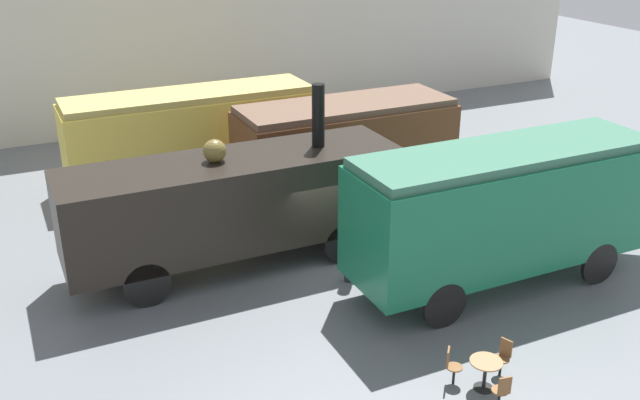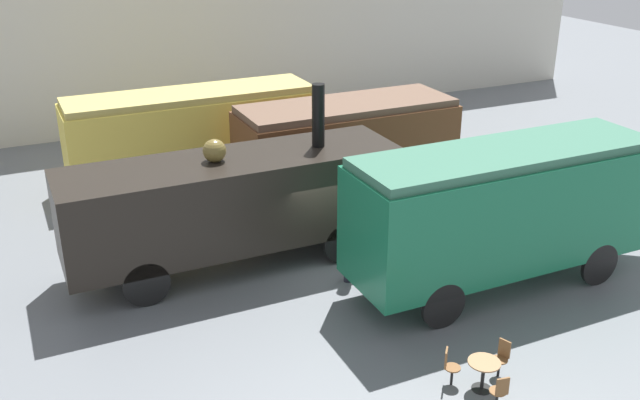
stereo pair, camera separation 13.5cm
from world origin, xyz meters
TOP-DOWN VIEW (x-y plane):
  - ground_plane at (0.00, 0.00)m, footprint 80.00×80.00m
  - backdrop_wall at (0.00, 15.36)m, footprint 44.00×0.15m
  - passenger_coach_vintage at (-1.68, 8.28)m, footprint 9.10×2.52m
  - passenger_coach_wooden at (2.96, 4.82)m, footprint 7.69×2.86m
  - steam_locomotive at (-2.46, 1.14)m, footprint 9.51×2.61m
  - streamlined_locomotive at (4.34, -2.98)m, footprint 10.37×2.57m
  - cafe_table_near at (0.47, -6.61)m, footprint 0.71×0.71m
  - cafe_chair_0 at (-0.08, -6.14)m, footprint 0.41×0.40m
  - cafe_chair_1 at (0.35, -7.33)m, footprint 0.36×0.38m
  - cafe_chair_2 at (1.16, -6.36)m, footprint 0.39×0.37m
  - visitor_person at (-0.00, -1.15)m, footprint 0.34×0.34m

SIDE VIEW (x-z plane):
  - ground_plane at x=0.00m, z-range 0.00..0.00m
  - cafe_chair_0 at x=-0.08m, z-range 0.07..0.94m
  - cafe_chair_1 at x=0.35m, z-range 0.07..0.94m
  - cafe_chair_2 at x=1.16m, z-range 0.07..0.94m
  - cafe_table_near at x=0.47m, z-range 0.16..0.87m
  - visitor_person at x=0.00m, z-range 0.06..1.61m
  - passenger_coach_wooden at x=2.96m, z-range 0.33..3.65m
  - passenger_coach_vintage at x=-1.68m, z-range 0.30..3.70m
  - steam_locomotive at x=-2.46m, z-range -0.51..4.55m
  - streamlined_locomotive at x=4.34m, z-range 0.35..4.29m
  - backdrop_wall at x=0.00m, z-range 0.00..9.00m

